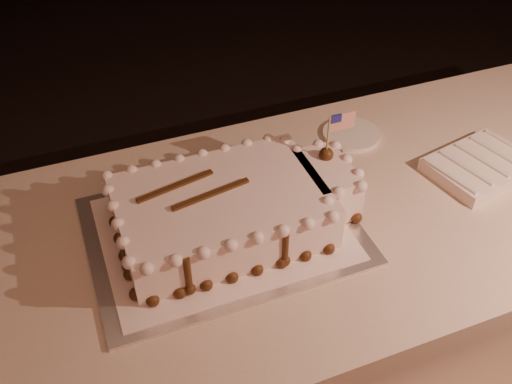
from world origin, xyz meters
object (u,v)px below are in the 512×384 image
object	(u,v)px
banquet_table	(275,319)
napkin_stack	(480,166)
side_plate	(351,134)
sheet_cake	(235,208)
cake_board	(223,230)

from	to	relation	value
banquet_table	napkin_stack	size ratio (longest dim) A/B	8.63
banquet_table	side_plate	size ratio (longest dim) A/B	15.46
sheet_cake	banquet_table	bearing A→B (deg)	-7.31
cake_board	side_plate	distance (m)	0.50
banquet_table	sheet_cake	xyz separation A→B (m)	(-0.10, 0.01, 0.44)
sheet_cake	napkin_stack	world-z (taller)	sheet_cake
sheet_cake	side_plate	distance (m)	0.47
banquet_table	cake_board	size ratio (longest dim) A/B	4.08
banquet_table	cake_board	world-z (taller)	cake_board
napkin_stack	side_plate	size ratio (longest dim) A/B	1.79
napkin_stack	side_plate	world-z (taller)	napkin_stack
banquet_table	sheet_cake	distance (m)	0.45
napkin_stack	sheet_cake	bearing A→B (deg)	177.09
banquet_table	side_plate	xyz separation A→B (m)	(0.31, 0.23, 0.38)
cake_board	side_plate	bearing A→B (deg)	26.53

